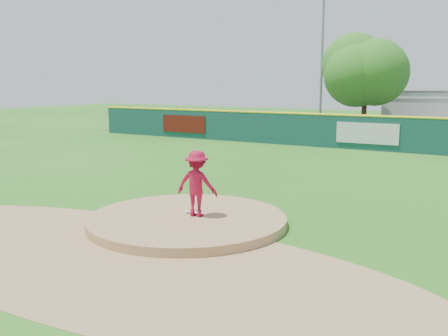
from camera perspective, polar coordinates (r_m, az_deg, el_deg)
The scene contains 12 objects.
ground at distance 13.97m, azimuth -4.22°, elevation -6.46°, with size 120.00×120.00×0.00m, color #286B19.
pitchers_mound at distance 13.97m, azimuth -4.22°, elevation -6.46°, with size 5.50×5.50×0.50m, color #9E774C.
pitching_rubber at distance 14.14m, azimuth -3.54°, elevation -5.12°, with size 0.60×0.15×0.04m, color white.
infield_dirt_arc at distance 11.76m, azimuth -12.75°, elevation -9.81°, with size 15.40×15.40×0.01m, color #9E774C.
parking_lot at distance 38.94m, azimuth 19.20°, elevation 3.47°, with size 44.00×16.00×0.02m, color #38383A.
pitcher at distance 13.68m, azimuth -3.12°, elevation -1.78°, with size 1.18×0.68×1.82m, color maroon.
van at distance 36.28m, azimuth 22.20°, elevation 3.85°, with size 2.01×4.36×1.21m, color white.
fence_banners at distance 32.26m, azimuth 4.81°, elevation 4.56°, with size 16.55×0.04×1.20m.
playground_slide at distance 38.62m, azimuth 1.52°, elevation 5.27°, with size 1.12×3.17×1.75m.
outfield_fence at distance 30.12m, azimuth 15.80°, elevation 4.03°, with size 40.00×0.14×2.07m.
deciduous_tree at distance 37.27m, azimuth 15.90°, elevation 10.39°, with size 5.60×5.60×7.36m.
light_pole_left at distance 40.43m, azimuth 11.15°, elevation 12.62°, with size 1.75×0.25×11.00m.
Camera 1 is at (7.72, -10.97, 3.89)m, focal length 40.00 mm.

